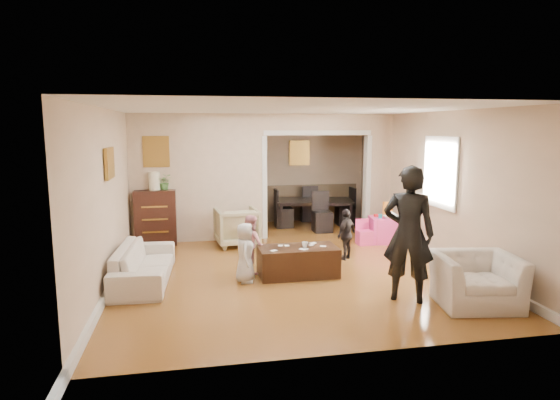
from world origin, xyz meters
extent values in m
plane|color=#A9712B|center=(0.00, 0.00, 0.00)|extent=(7.00, 7.00, 0.00)
cube|color=beige|center=(-1.38, 1.80, 1.30)|extent=(2.75, 0.18, 2.60)
cube|color=beige|center=(2.48, 1.80, 1.30)|extent=(0.55, 0.18, 2.60)
cube|color=beige|center=(1.10, 1.80, 2.42)|extent=(2.22, 0.18, 0.35)
cube|color=white|center=(2.73, -0.40, 1.55)|extent=(0.03, 0.95, 1.10)
cube|color=brown|center=(-2.20, 1.70, 1.85)|extent=(0.45, 0.03, 0.55)
cube|color=brown|center=(-2.71, -0.60, 1.80)|extent=(0.03, 0.55, 0.40)
cube|color=brown|center=(1.10, 3.44, 1.70)|extent=(0.45, 0.03, 0.55)
imported|color=white|center=(-2.27, -0.73, 0.28)|extent=(0.85, 1.95, 0.56)
imported|color=tan|center=(-0.68, 1.24, 0.37)|extent=(0.89, 0.91, 0.75)
imported|color=white|center=(2.11, -2.51, 0.34)|extent=(1.16, 1.05, 0.67)
cube|color=black|center=(-2.25, 1.63, 0.55)|extent=(0.80, 0.45, 1.10)
cylinder|color=#FFF9CF|center=(-2.25, 1.63, 1.28)|extent=(0.22, 0.22, 0.36)
imported|color=#4B7D37|center=(-2.05, 1.63, 1.26)|extent=(0.28, 0.25, 0.32)
cube|color=#371F11|center=(0.08, -0.87, 0.23)|extent=(1.24, 0.63, 0.46)
imported|color=silver|center=(0.18, -0.92, 0.51)|extent=(0.10, 0.10, 0.09)
cube|color=#FF43A1|center=(2.29, 0.93, 0.26)|extent=(0.61, 0.61, 0.51)
cube|color=gold|center=(2.41, 1.03, 0.66)|extent=(0.21, 0.10, 0.30)
cylinder|color=#24ADB5|center=(2.19, 0.88, 0.55)|extent=(0.08, 0.08, 0.08)
cube|color=red|center=(2.17, 1.05, 0.54)|extent=(0.09, 0.07, 0.05)
imported|color=silver|center=(2.34, 0.81, 0.54)|extent=(0.26, 0.26, 0.06)
imported|color=black|center=(1.32, 2.74, 0.31)|extent=(1.93, 1.30, 0.62)
imported|color=black|center=(1.29, -2.18, 0.92)|extent=(0.80, 0.71, 1.84)
imported|color=silver|center=(-0.77, -1.02, 0.46)|extent=(0.36, 0.49, 0.91)
imported|color=pink|center=(-0.62, -0.57, 0.47)|extent=(0.50, 0.56, 0.95)
imported|color=black|center=(1.13, -0.12, 0.45)|extent=(0.55, 0.51, 0.91)
cube|color=white|center=(0.33, -0.78, 0.46)|extent=(0.10, 0.10, 0.00)
cube|color=white|center=(-0.17, -0.73, 0.46)|extent=(0.09, 0.11, 0.00)
cube|color=white|center=(-0.33, -1.01, 0.46)|extent=(0.13, 0.12, 0.00)
cube|color=white|center=(0.13, -1.02, 0.46)|extent=(0.14, 0.14, 0.00)
cube|color=white|center=(-0.07, -0.75, 0.46)|extent=(0.08, 0.09, 0.00)
cube|color=white|center=(0.18, -1.00, 0.46)|extent=(0.10, 0.09, 0.00)
cube|color=white|center=(0.48, -0.89, 0.46)|extent=(0.12, 0.10, 0.00)
cube|color=white|center=(0.38, -0.67, 0.46)|extent=(0.12, 0.11, 0.00)
camera|label=1|loc=(-1.52, -7.83, 2.32)|focal=29.99mm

